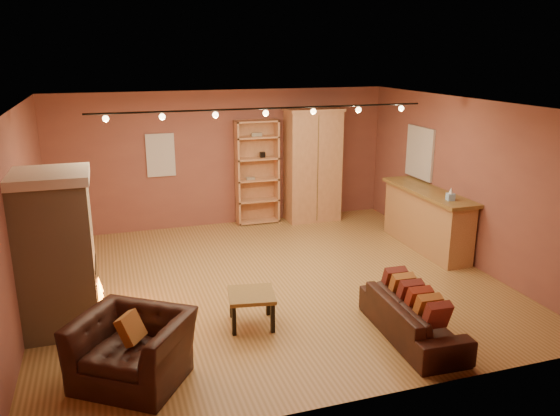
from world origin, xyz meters
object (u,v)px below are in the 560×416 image
object	(u,v)px
loveseat	(413,310)
coffee_table	(251,298)
bookcase	(256,171)
bar_counter	(426,219)
armchair	(132,338)
armoire	(313,165)
fireplace	(57,253)

from	to	relation	value
loveseat	coffee_table	distance (m)	2.10
bookcase	bar_counter	bearing A→B (deg)	-44.89
armchair	coffee_table	bearing A→B (deg)	62.00
armoire	loveseat	bearing A→B (deg)	-96.93
bar_counter	loveseat	size ratio (longest dim) A/B	1.29
coffee_table	fireplace	bearing A→B (deg)	163.65
armoire	loveseat	distance (m)	5.28
fireplace	coffee_table	size ratio (longest dim) A/B	3.04
bar_counter	loveseat	bearing A→B (deg)	-125.02
bookcase	armoire	xyz separation A→B (m)	(1.19, -0.19, 0.09)
armoire	armchair	world-z (taller)	armoire
coffee_table	armoire	bearing A→B (deg)	59.43
fireplace	coffee_table	bearing A→B (deg)	-16.35
armoire	bar_counter	size ratio (longest dim) A/B	1.03
fireplace	loveseat	bearing A→B (deg)	-21.03
bookcase	armchair	xyz separation A→B (m)	(-2.89, -5.26, -0.60)
loveseat	bookcase	bearing A→B (deg)	8.64
fireplace	armchair	distance (m)	1.81
armchair	bookcase	bearing A→B (deg)	95.56
bar_counter	armchair	world-z (taller)	bar_counter
fireplace	armoire	xyz separation A→B (m)	(4.89, 3.54, 0.15)
bookcase	loveseat	distance (m)	5.45
fireplace	bookcase	distance (m)	5.25
loveseat	armchair	size ratio (longest dim) A/B	1.30
bar_counter	armchair	size ratio (longest dim) A/B	1.67
armoire	coffee_table	bearing A→B (deg)	-120.57
bookcase	loveseat	world-z (taller)	bookcase
bookcase	armoire	size ratio (longest dim) A/B	0.91
armchair	loveseat	bearing A→B (deg)	32.55
bookcase	bar_counter	distance (m)	3.64
armoire	bar_counter	world-z (taller)	armoire
fireplace	bookcase	size ratio (longest dim) A/B	0.97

